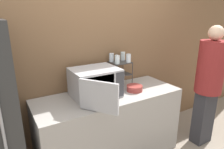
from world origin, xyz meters
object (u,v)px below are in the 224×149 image
dish_rack (120,69)px  person (209,81)px  bowl (135,88)px  glass_front_left (117,59)px  glass_front_right (128,58)px  glass_back_right (123,56)px  glass_back_left (111,57)px  microwave (95,83)px

dish_rack → person: size_ratio=0.20×
person → bowl: bearing=160.5°
glass_front_left → glass_front_right: bearing=-2.0°
dish_rack → person: person is taller
dish_rack → glass_back_right: 0.19m
glass_back_left → person: (1.13, -0.69, -0.32)m
dish_rack → glass_front_left: 0.18m
person → microwave: bearing=163.1°
dish_rack → glass_front_left: glass_front_left is taller
microwave → glass_back_left: size_ratio=7.08×
microwave → bowl: 0.52m
glass_front_left → bowl: size_ratio=0.55×
person → glass_back_left: bearing=148.6°
dish_rack → glass_front_right: glass_front_right is taller
glass_back_right → glass_front_right: same height
dish_rack → glass_back_left: glass_back_left is taller
glass_back_left → person: size_ratio=0.07×
bowl → person: bearing=-19.5°
bowl → dish_rack: bearing=101.4°
glass_front_left → glass_front_right: 0.17m
glass_front_right → dish_rack: bearing=137.2°
glass_front_left → person: 1.29m
microwave → glass_front_left: (0.36, 0.09, 0.22)m
glass_front_left → person: (1.13, -0.54, -0.32)m
glass_front_right → glass_front_left: bearing=178.0°
glass_back_right → bowl: bearing=-96.5°
microwave → glass_back_right: 0.62m
glass_back_right → bowl: size_ratio=0.55×
bowl → person: person is taller
glass_front_right → glass_back_left: (-0.17, 0.15, 0.00)m
glass_back_right → glass_front_right: size_ratio=1.00×
glass_back_left → person: person is taller
glass_front_right → person: size_ratio=0.07×
glass_back_left → bowl: 0.51m
glass_front_right → glass_back_left: bearing=137.6°
dish_rack → glass_front_left: size_ratio=2.98×
microwave → glass_back_left: 0.48m
glass_front_left → glass_back_left: bearing=89.5°
bowl → person: 1.05m
microwave → dish_rack: (0.45, 0.16, 0.07)m
glass_front_right → glass_back_left: 0.23m
glass_front_right → person: person is taller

